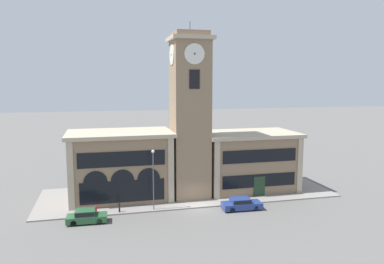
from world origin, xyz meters
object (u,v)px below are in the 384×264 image
Objects in this scene: parked_car_mid at (241,204)px; bollard at (119,207)px; fire_hydrant at (96,210)px; street_lamp at (153,171)px; parked_car_near at (86,216)px.

bollard is at bearing 173.80° from parked_car_mid.
street_lamp is at bearing -0.35° from fire_hydrant.
fire_hydrant is (-6.31, 0.04, -3.94)m from street_lamp.
street_lamp reaches higher than parked_car_mid.
bollard is 1.22× the size of fire_hydrant.
bollard is 2.51m from fire_hydrant.
parked_car_near is 2.28m from fire_hydrant.
bollard is at bearing 179.84° from street_lamp.
street_lamp is 6.41× the size of bollard.
parked_car_near reaches higher than bollard.
parked_car_mid reaches higher than fire_hydrant.
parked_car_mid is at bearing -11.86° from street_lamp.
bollard is (-13.49, 2.04, -0.04)m from parked_car_mid.
parked_car_mid is at bearing -8.62° from bollard.
parked_car_mid is 5.21× the size of fire_hydrant.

